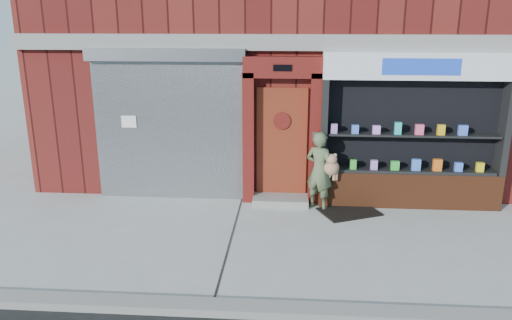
# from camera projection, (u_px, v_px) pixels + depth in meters

# --- Properties ---
(ground) EXTENTS (80.00, 80.00, 0.00)m
(ground) POSITION_uv_depth(u_px,v_px,m) (323.00, 242.00, 8.33)
(ground) COLOR #9E9E99
(ground) RESTS_ON ground
(curb) EXTENTS (60.00, 0.30, 0.12)m
(curb) POSITION_uv_depth(u_px,v_px,m) (333.00, 313.00, 6.25)
(curb) COLOR gray
(curb) RESTS_ON ground
(building) EXTENTS (12.00, 8.16, 8.00)m
(building) POSITION_uv_depth(u_px,v_px,m) (316.00, 0.00, 12.94)
(building) COLOR #4F1412
(building) RESTS_ON ground
(shutter_bay) EXTENTS (3.10, 0.30, 3.04)m
(shutter_bay) POSITION_uv_depth(u_px,v_px,m) (169.00, 116.00, 9.90)
(shutter_bay) COLOR gray
(shutter_bay) RESTS_ON ground
(red_door_bay) EXTENTS (1.52, 0.58, 2.90)m
(red_door_bay) POSITION_uv_depth(u_px,v_px,m) (282.00, 131.00, 9.75)
(red_door_bay) COLOR #59120F
(red_door_bay) RESTS_ON ground
(pharmacy_bay) EXTENTS (3.50, 0.41, 3.00)m
(pharmacy_bay) POSITION_uv_depth(u_px,v_px,m) (412.00, 138.00, 9.56)
(pharmacy_bay) COLOR brown
(pharmacy_bay) RESTS_ON ground
(woman) EXTENTS (0.71, 0.60, 1.53)m
(woman) POSITION_uv_depth(u_px,v_px,m) (321.00, 170.00, 9.59)
(woman) COLOR #4F5E3E
(woman) RESTS_ON ground
(doormat) EXTENTS (1.28, 1.11, 0.03)m
(doormat) POSITION_uv_depth(u_px,v_px,m) (349.00, 212.00, 9.57)
(doormat) COLOR black
(doormat) RESTS_ON ground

